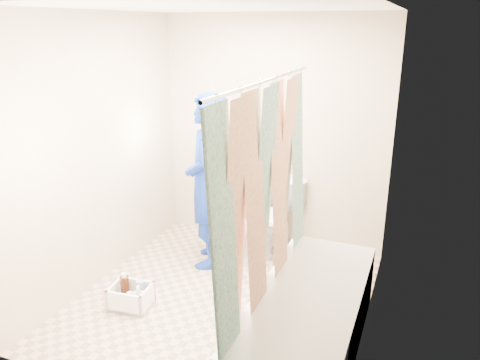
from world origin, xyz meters
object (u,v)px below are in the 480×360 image
at_px(bathtub, 308,321).
at_px(cleaning_caddy, 132,298).
at_px(toilet, 268,218).
at_px(plumber, 207,182).

xyz_separation_m(bathtub, cleaning_caddy, (-1.51, 0.01, -0.18)).
bearing_deg(cleaning_caddy, toilet, 55.59).
distance_m(toilet, plumber, 0.78).
bearing_deg(toilet, cleaning_caddy, -98.53).
bearing_deg(toilet, bathtub, -41.23).
height_order(toilet, plumber, plumber).
relative_size(bathtub, toilet, 2.24).
bearing_deg(cleaning_caddy, bathtub, -6.71).
height_order(bathtub, cleaning_caddy, bathtub).
xyz_separation_m(plumber, cleaning_caddy, (-0.24, -0.98, -0.76)).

